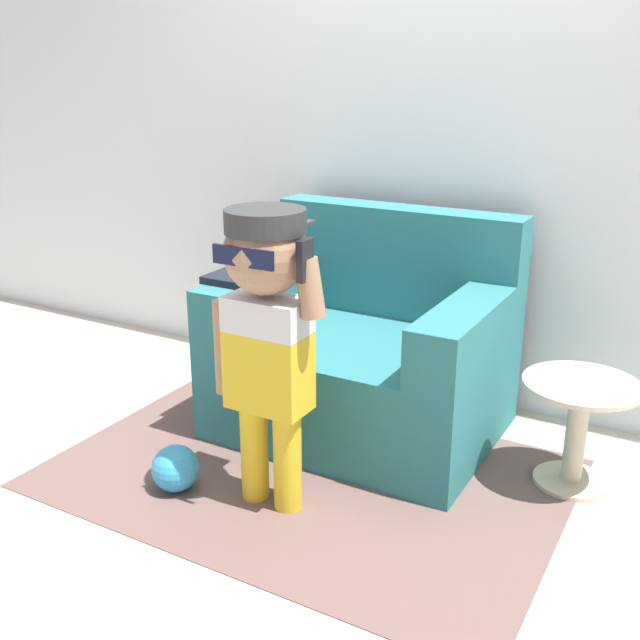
{
  "coord_description": "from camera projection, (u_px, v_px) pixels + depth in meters",
  "views": [
    {
      "loc": [
        1.21,
        -2.4,
        1.48
      ],
      "look_at": [
        -0.07,
        -0.14,
        0.59
      ],
      "focal_mm": 42.0,
      "sensor_mm": 36.0,
      "label": 1
    }
  ],
  "objects": [
    {
      "name": "ground_plane",
      "position": [
        352.0,
        451.0,
        3.02
      ],
      "size": [
        10.0,
        10.0,
        0.0
      ],
      "primitive_type": "plane",
      "color": "#BCB29E"
    },
    {
      "name": "wall_back",
      "position": [
        435.0,
        108.0,
        3.2
      ],
      "size": [
        10.0,
        0.05,
        2.6
      ],
      "color": "silver",
      "rests_on": "ground_plane"
    },
    {
      "name": "armchair",
      "position": [
        366.0,
        355.0,
        3.14
      ],
      "size": [
        1.13,
        0.85,
        0.9
      ],
      "color": "#286B70",
      "rests_on": "ground_plane"
    },
    {
      "name": "person_child",
      "position": [
        267.0,
        315.0,
        2.44
      ],
      "size": [
        0.43,
        0.32,
        1.05
      ],
      "color": "gold",
      "rests_on": "ground_plane"
    },
    {
      "name": "side_table",
      "position": [
        577.0,
        423.0,
        2.7
      ],
      "size": [
        0.42,
        0.42,
        0.41
      ],
      "color": "beige",
      "rests_on": "ground_plane"
    },
    {
      "name": "rug",
      "position": [
        306.0,
        473.0,
        2.85
      ],
      "size": [
        1.87,
        1.28,
        0.01
      ],
      "color": "brown",
      "rests_on": "ground_plane"
    },
    {
      "name": "toy_ball",
      "position": [
        175.0,
        468.0,
        2.72
      ],
      "size": [
        0.17,
        0.17,
        0.17
      ],
      "color": "#3399D1",
      "rests_on": "ground_plane"
    }
  ]
}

